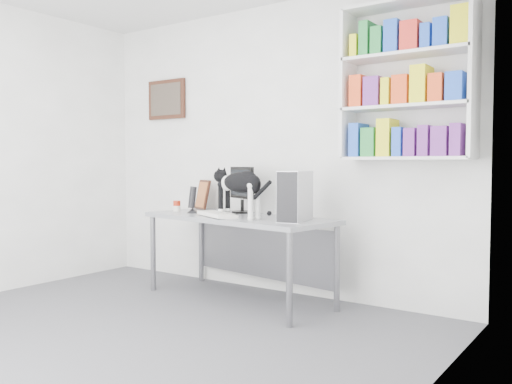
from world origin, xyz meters
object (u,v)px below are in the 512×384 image
at_px(bookshelf, 407,81).
at_px(speaker, 192,199).
at_px(keyboard, 217,214).
at_px(soup_can, 177,206).
at_px(desk, 238,258).
at_px(cat, 240,194).
at_px(pc_tower, 295,196).
at_px(leaning_print, 203,194).
at_px(monitor, 242,189).

bearing_deg(bookshelf, speaker, -168.73).
bearing_deg(keyboard, soup_can, -169.04).
xyz_separation_m(desk, cat, (0.13, -0.14, 0.58)).
relative_size(desk, keyboard, 3.77).
bearing_deg(pc_tower, soup_can, 163.80).
bearing_deg(soup_can, leaning_print, 80.69).
xyz_separation_m(bookshelf, desk, (-1.38, -0.36, -1.48)).
bearing_deg(speaker, bookshelf, 25.73).
relative_size(monitor, cat, 0.67).
bearing_deg(monitor, speaker, -118.28).
distance_m(bookshelf, pc_tower, 1.25).
height_order(speaker, leaning_print, leaning_print).
xyz_separation_m(monitor, pc_tower, (0.76, -0.32, -0.02)).
xyz_separation_m(speaker, cat, (0.64, -0.12, 0.07)).
bearing_deg(monitor, bookshelf, 29.93).
bearing_deg(pc_tower, cat, 176.79).
xyz_separation_m(pc_tower, soup_can, (-1.39, 0.10, -0.15)).
xyz_separation_m(bookshelf, leaning_print, (-2.09, -0.01, -0.95)).
relative_size(keyboard, pc_tower, 1.19).
distance_m(keyboard, pc_tower, 0.76).
bearing_deg(speaker, cat, 3.52).
xyz_separation_m(bookshelf, keyboard, (-1.49, -0.52, -1.08)).
bearing_deg(desk, keyboard, -116.69).
height_order(desk, monitor, monitor).
relative_size(leaning_print, cat, 0.46).
relative_size(bookshelf, cat, 1.89).
relative_size(bookshelf, monitor, 2.83).
height_order(desk, pc_tower, pc_tower).
bearing_deg(soup_can, bookshelf, 8.70).
bearing_deg(bookshelf, soup_can, -171.30).
xyz_separation_m(desk, speaker, (-0.52, -0.02, 0.50)).
distance_m(monitor, keyboard, 0.46).
height_order(keyboard, speaker, speaker).
relative_size(speaker, leaning_print, 0.84).
relative_size(desk, leaning_print, 5.88).
height_order(pc_tower, leaning_print, pc_tower).
distance_m(bookshelf, soup_can, 2.40).
relative_size(bookshelf, desk, 0.69).
relative_size(desk, monitor, 4.10).
height_order(speaker, soup_can, speaker).
relative_size(desk, cat, 2.73).
relative_size(soup_can, cat, 0.16).
bearing_deg(leaning_print, speaker, -36.36).
bearing_deg(pc_tower, monitor, 145.21).
xyz_separation_m(keyboard, leaning_print, (-0.60, 0.51, 0.13)).
distance_m(leaning_print, soup_can, 0.34).
bearing_deg(soup_can, keyboard, -16.08).
height_order(monitor, leaning_print, monitor).
relative_size(speaker, soup_can, 2.52).
bearing_deg(pc_tower, bookshelf, 17.10).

